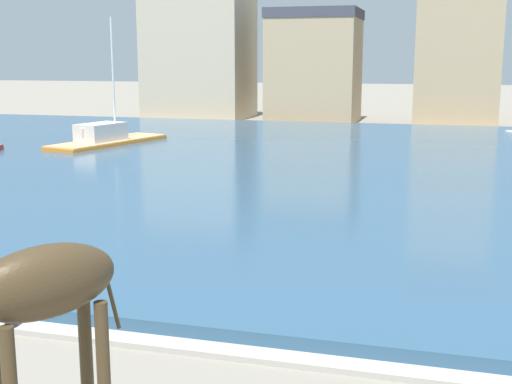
{
  "coord_description": "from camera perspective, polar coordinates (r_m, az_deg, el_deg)",
  "views": [
    {
      "loc": [
        4.02,
        -1.7,
        5.31
      ],
      "look_at": [
        -0.24,
        13.54,
        2.2
      ],
      "focal_mm": 47.56,
      "sensor_mm": 36.0,
      "label": 1
    }
  ],
  "objects": [
    {
      "name": "sailboat_orange",
      "position": [
        41.44,
        -11.85,
        4.25
      ],
      "size": [
        4.44,
        9.75,
        7.72
      ],
      "color": "orange",
      "rests_on": "ground"
    },
    {
      "name": "townhouse_narrow_midrow",
      "position": [
        58.51,
        16.67,
        12.11
      ],
      "size": [
        6.7,
        5.78,
        13.55
      ],
      "color": "tan",
      "rests_on": "ground"
    },
    {
      "name": "mooring_bollard",
      "position": [
        14.43,
        -19.93,
        -10.11
      ],
      "size": [
        0.24,
        0.24,
        0.5
      ],
      "primitive_type": "cylinder",
      "color": "#232326",
      "rests_on": "ground"
    },
    {
      "name": "townhouse_end_terrace",
      "position": [
        58.58,
        4.93,
        10.5
      ],
      "size": [
        7.5,
        6.55,
        9.42
      ],
      "color": "tan",
      "rests_on": "ground"
    },
    {
      "name": "giraffe_statue",
      "position": [
        8.48,
        -18.22,
        -8.03
      ],
      "size": [
        1.93,
        2.67,
        5.11
      ],
      "color": "#42331E",
      "rests_on": "ground"
    },
    {
      "name": "quay_edge_coping",
      "position": [
        12.83,
        -4.2,
        -13.07
      ],
      "size": [
        89.94,
        0.5,
        0.12
      ],
      "primitive_type": "cube",
      "color": "#ADA89E",
      "rests_on": "ground"
    },
    {
      "name": "harbor_water",
      "position": [
        33.02,
        8.42,
        2.08
      ],
      "size": [
        89.94,
        42.24,
        0.39
      ],
      "primitive_type": "cube",
      "color": "#2D5170",
      "rests_on": "ground"
    },
    {
      "name": "townhouse_wide_warehouse",
      "position": [
        62.62,
        -4.77,
        11.77
      ],
      "size": [
        9.05,
        7.3,
        12.1
      ],
      "color": "#C6B293",
      "rests_on": "ground"
    }
  ]
}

